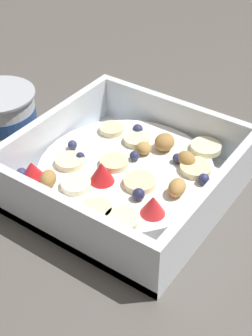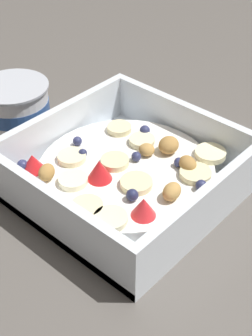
# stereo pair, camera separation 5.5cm
# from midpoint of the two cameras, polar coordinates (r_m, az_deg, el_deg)

# --- Properties ---
(ground_plane) EXTENTS (2.40, 2.40, 0.00)m
(ground_plane) POSITION_cam_midpoint_polar(r_m,az_deg,el_deg) (0.57, 4.73, -2.59)
(ground_plane) COLOR #56514C
(fruit_bowl) EXTENTS (0.22, 0.22, 0.06)m
(fruit_bowl) POSITION_cam_midpoint_polar(r_m,az_deg,el_deg) (0.55, 2.81, -0.92)
(fruit_bowl) COLOR white
(fruit_bowl) RESTS_ON ground
(spoon) EXTENTS (0.03, 0.17, 0.01)m
(spoon) POSITION_cam_midpoint_polar(r_m,az_deg,el_deg) (0.67, 10.33, 4.61)
(spoon) COLOR silver
(spoon) RESTS_ON ground
(yogurt_cup) EXTENTS (0.09, 0.09, 0.06)m
(yogurt_cup) POSITION_cam_midpoint_polar(r_m,az_deg,el_deg) (0.66, -10.23, 6.78)
(yogurt_cup) COLOR white
(yogurt_cup) RESTS_ON ground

